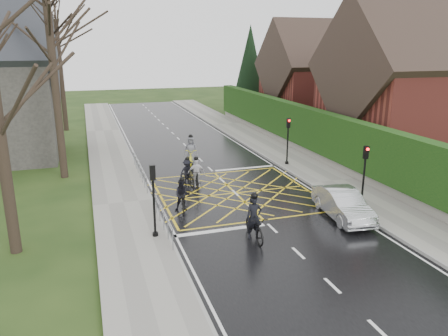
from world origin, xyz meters
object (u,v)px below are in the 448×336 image
cyclist_mid (188,175)px  cyclist_front (197,176)px  cyclist_lead (191,154)px  car (343,204)px  cyclist_rear (254,224)px  cyclist_back (183,198)px

cyclist_mid → cyclist_front: cyclist_front is taller
cyclist_lead → car: cyclist_lead is taller
cyclist_rear → cyclist_lead: (0.29, 12.38, 0.05)m
cyclist_back → cyclist_mid: cyclist_back is taller
car → cyclist_lead: bearing=117.7°
cyclist_lead → cyclist_back: bearing=-90.8°
cyclist_rear → car: size_ratio=0.51×
cyclist_mid → cyclist_lead: bearing=60.4°
cyclist_front → car: size_ratio=0.44×
cyclist_rear → car: 4.86m
cyclist_rear → car: (4.78, 0.90, 0.02)m
cyclist_rear → car: cyclist_rear is taller
cyclist_mid → cyclist_back: bearing=-119.8°
cyclist_rear → cyclist_lead: size_ratio=0.95×
cyclist_rear → cyclist_mid: bearing=99.1°
cyclist_back → cyclist_mid: bearing=84.4°
cyclist_front → cyclist_lead: 4.99m
cyclist_back → cyclist_mid: 4.14m
cyclist_rear → cyclist_back: (-2.15, 4.04, -0.01)m
cyclist_back → cyclist_mid: (1.17, 3.97, -0.05)m
cyclist_rear → cyclist_back: size_ratio=1.19×
cyclist_mid → cyclist_lead: cyclist_lead is taller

